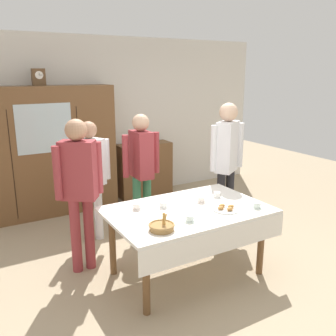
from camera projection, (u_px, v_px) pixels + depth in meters
The scene contains 22 objects.
ground_plane at pixel (177, 265), 4.19m from camera, with size 12.00×12.00×0.00m, color tan.
back_wall at pixel (93, 121), 6.06m from camera, with size 6.40×0.10×2.70m, color silver.
dining_table at pixel (189, 219), 3.83m from camera, with size 1.66×1.08×0.75m.
wall_cabinet at pixel (43, 152), 5.47m from camera, with size 2.15×0.46×1.94m.
mantel_clock at pixel (39, 77), 5.20m from camera, with size 0.18×0.11×0.24m.
bookshelf_low at pixel (144, 169), 6.47m from camera, with size 0.96×0.35×0.93m.
book_stack at pixel (144, 141), 6.34m from camera, with size 0.16×0.21×0.10m.
tea_cup_far_left at pixel (257, 206), 3.85m from camera, with size 0.13×0.13×0.06m.
tea_cup_mid_right at pixel (201, 200), 4.01m from camera, with size 0.13×0.13×0.06m.
tea_cup_near_right at pixel (163, 205), 3.86m from camera, with size 0.13×0.13×0.06m.
tea_cup_near_left at pixel (190, 219), 3.50m from camera, with size 0.13×0.13×0.06m.
tea_cup_back_edge at pixel (217, 195), 4.17m from camera, with size 0.13×0.13×0.06m.
tea_cup_front_edge at pixel (137, 207), 3.80m from camera, with size 0.13×0.13×0.06m.
bread_basket at pixel (162, 227), 3.31m from camera, with size 0.24×0.24×0.16m.
pastry_plate at pixel (226, 209), 3.80m from camera, with size 0.28×0.28×0.05m.
spoon_far_left at pixel (196, 214), 3.69m from camera, with size 0.12×0.02×0.01m.
spoon_mid_left at pixel (131, 215), 3.67m from camera, with size 0.12×0.02×0.01m.
spoon_front_edge at pixel (165, 220), 3.54m from camera, with size 0.12×0.02×0.01m.
person_behind_table_right at pixel (227, 155), 4.77m from camera, with size 0.52×0.36×1.76m.
person_beside_shelf at pixel (141, 163), 4.75m from camera, with size 0.52×0.37×1.63m.
person_by_cabinet at pixel (79, 181), 3.86m from camera, with size 0.52×0.37×1.68m.
person_near_right_end at pixel (91, 170), 4.60m from camera, with size 0.52×0.41×1.56m.
Camera 1 is at (-1.99, -3.20, 2.15)m, focal length 39.24 mm.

